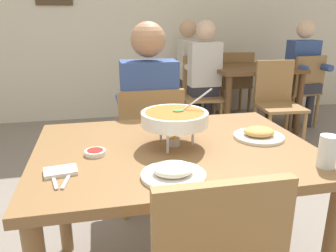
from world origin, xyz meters
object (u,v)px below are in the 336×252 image
diner_main (148,109)px  patron_bg_left (303,67)px  sauce_dish (95,152)px  chair_bg_middle (201,90)px  patron_bg_middle (204,70)px  patron_bg_right (190,65)px  drink_glass (327,153)px  chair_diner_main (150,143)px  chair_bg_left (302,87)px  chair_bg_right (197,82)px  dining_table_far (253,78)px  dining_table_main (175,169)px  curry_bowl (174,119)px  chair_bg_window (235,81)px  rice_plate (173,172)px  appetizer_plate (259,134)px  chair_bg_corner (277,98)px

diner_main → patron_bg_left: 2.67m
sauce_dish → chair_bg_middle: (1.24, 2.42, -0.27)m
patron_bg_middle → patron_bg_right: 0.49m
sauce_dish → drink_glass: size_ratio=0.69×
chair_diner_main → chair_bg_left: size_ratio=1.00×
chair_bg_right → dining_table_far: bearing=-46.4°
patron_bg_right → chair_bg_left: bearing=-23.9°
dining_table_main → curry_bowl: (-0.00, 0.01, 0.24)m
diner_main → chair_bg_window: bearing=54.1°
rice_plate → appetizer_plate: same height
chair_bg_corner → sauce_dish: bearing=-136.2°
chair_diner_main → curry_bowl: size_ratio=2.71×
drink_glass → appetizer_plate: bearing=105.7°
diner_main → sauce_dish: bearing=-113.8°
curry_bowl → rice_plate: 0.34m
diner_main → dining_table_far: bearing=45.8°
drink_glass → dining_table_far: size_ratio=0.13×
rice_plate → patron_bg_left: 3.46m
dining_table_main → curry_bowl: bearing=108.2°
rice_plate → chair_bg_window: chair_bg_window is taller
patron_bg_right → drink_glass: bearing=-96.3°
diner_main → chair_bg_corner: bearing=33.3°
dining_table_far → patron_bg_left: (0.66, -0.01, 0.11)m
chair_bg_window → chair_bg_right: bearing=179.1°
chair_bg_middle → chair_diner_main: bearing=-118.3°
chair_bg_middle → patron_bg_right: 0.52m
sauce_dish → chair_bg_corner: 2.64m
chair_bg_right → chair_bg_corner: size_ratio=1.00×
chair_diner_main → dining_table_far: size_ratio=0.90×
dining_table_far → chair_bg_left: bearing=-4.7°
curry_bowl → patron_bg_left: (2.18, 2.32, -0.15)m
dining_table_far → chair_bg_corner: size_ratio=1.11×
chair_diner_main → sauce_dish: chair_diner_main is taller
diner_main → chair_bg_corner: (1.54, 1.02, -0.24)m
rice_plate → dining_table_far: (1.59, 2.64, -0.16)m
diner_main → chair_bg_middle: (0.89, 1.61, -0.24)m
diner_main → chair_bg_corner: 1.86m
chair_bg_left → chair_diner_main: bearing=-144.6°
dining_table_far → chair_bg_window: 0.56m
appetizer_plate → chair_bg_window: chair_bg_window is taller
chair_bg_corner → dining_table_main: bearing=-130.7°
appetizer_plate → patron_bg_right: patron_bg_right is taller
appetizer_plate → chair_bg_corner: size_ratio=0.27×
patron_bg_middle → chair_bg_left: bearing=-3.7°
chair_bg_right → patron_bg_right: bearing=-159.1°
patron_bg_left → chair_bg_left: bearing=-111.8°
patron_bg_left → patron_bg_middle: bearing=178.4°
patron_bg_left → rice_plate: bearing=-130.6°
chair_bg_window → patron_bg_right: patron_bg_right is taller
chair_bg_right → dining_table_main: bearing=-108.8°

